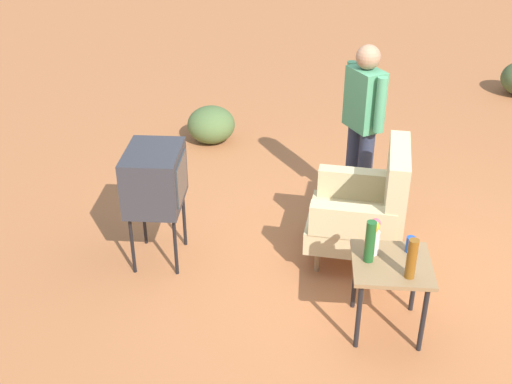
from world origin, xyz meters
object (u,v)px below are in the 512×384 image
Objects in this scene: person_standing at (363,120)px; flower_vase at (374,236)px; bottle_tall_amber at (412,259)px; bottle_wine_green at (370,242)px; side_table at (391,272)px; armchair at (367,208)px; soda_can_blue at (410,245)px; tv_on_stand at (155,179)px.

person_standing reaches higher than flower_vase.
bottle_tall_amber is 0.32m from bottle_wine_green.
armchair is at bearing -173.17° from side_table.
person_standing is at bearing -173.44° from bottle_tall_amber.
armchair is 3.53× the size of bottle_tall_amber.
bottle_tall_amber is 0.32m from soda_can_blue.
armchair is at bearing 0.98° from person_standing.
side_table is 0.25m from soda_can_blue.
tv_on_stand is at bearing -113.80° from bottle_wine_green.
tv_on_stand is (0.15, -1.75, 0.28)m from armchair.
armchair reaches higher than tv_on_stand.
flower_vase reaches higher than soda_can_blue.
person_standing is at bearing -170.78° from soda_can_blue.
soda_can_blue is 0.46× the size of flower_vase.
bottle_wine_green reaches higher than side_table.
bottle_wine_green is at bearing -1.46° from person_standing.
side_table is 1.97× the size of bottle_tall_amber.
bottle_wine_green is (0.74, 1.69, -0.03)m from tv_on_stand.
side_table is at bearing -43.62° from soda_can_blue.
side_table is 0.57× the size of tv_on_stand.
flower_vase is (-0.11, -0.13, 0.23)m from side_table.
bottle_wine_green is at bearing 66.20° from tv_on_stand.
person_standing is 1.76m from bottle_wine_green.
armchair is at bearing 176.19° from bottle_wine_green.
soda_can_blue is 0.29m from flower_vase.
person_standing is (-0.86, -0.01, 0.44)m from armchair.
side_table is 2.02m from tv_on_stand.
side_table is at bearing 3.99° from person_standing.
side_table is 4.85× the size of soda_can_blue.
bottle_tall_amber is at bearing 57.11° from bottle_wine_green.
bottle_tall_amber is (1.92, 0.22, -0.20)m from person_standing.
armchair reaches higher than flower_vase.
soda_can_blue is (0.61, 1.99, -0.13)m from tv_on_stand.
side_table is 0.29m from flower_vase.
person_standing reaches higher than tv_on_stand.
armchair is 1.11m from bottle_tall_amber.
tv_on_stand reaches higher than side_table.
bottle_tall_amber is (0.92, 1.95, -0.04)m from tv_on_stand.
flower_vase is at bearing 160.72° from bottle_wine_green.
bottle_wine_green is at bearing -122.89° from bottle_tall_amber.
tv_on_stand is 3.22× the size of bottle_wine_green.
bottle_tall_amber reaches higher than side_table.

